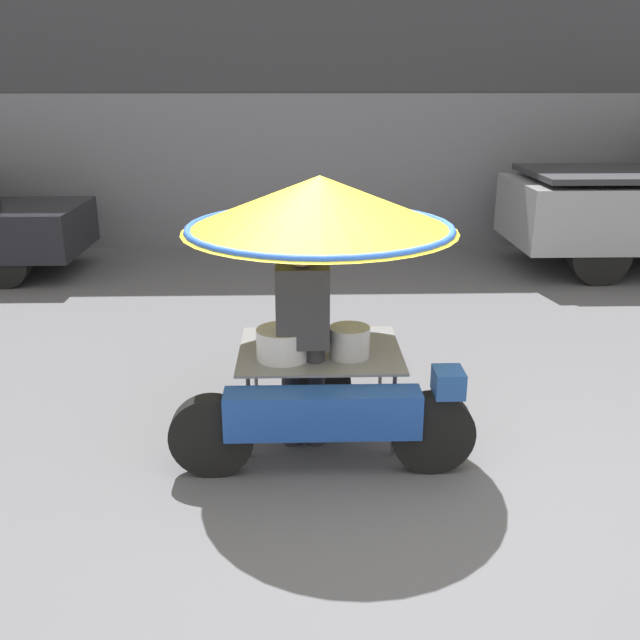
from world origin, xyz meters
The scene contains 4 objects.
ground_plane centered at (0.00, 0.00, 0.00)m, with size 36.00×36.00×0.00m, color #56565B.
shopfront_building centered at (0.00, 8.19, 2.21)m, with size 28.00×2.06×4.44m.
vendor_motorcycle_cart centered at (-0.39, 0.71, 1.55)m, with size 2.11×1.99×1.98m.
vendor_person centered at (-0.52, 0.54, 0.89)m, with size 0.38×0.22×1.59m.
Camera 1 is at (-0.54, -4.28, 2.63)m, focal length 40.00 mm.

